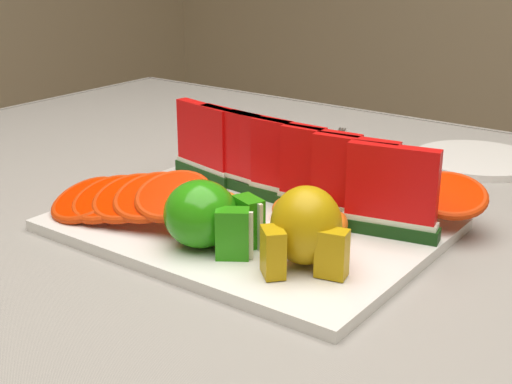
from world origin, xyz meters
The scene contains 11 objects.
table centered at (0.00, 0.00, 0.65)m, with size 1.40×0.90×0.75m.
tablecloth centered at (0.00, 0.00, 0.72)m, with size 1.53×1.03×0.20m.
platter centered at (-0.03, -0.08, 0.76)m, with size 0.40×0.30×0.01m.
apple_cluster centered at (-0.02, -0.16, 0.80)m, with size 0.11×0.09×0.07m.
pear_cluster centered at (0.08, -0.14, 0.81)m, with size 0.10×0.10×0.08m.
side_plate centered at (0.09, 0.32, 0.76)m, with size 0.21×0.21×0.01m.
fork centered at (-0.15, 0.26, 0.76)m, with size 0.08×0.19×0.00m.
watermelon_row centered at (-0.02, -0.01, 0.82)m, with size 0.39×0.07×0.10m.
orange_fan_front centered at (-0.14, -0.16, 0.80)m, with size 0.21×0.13×0.06m.
orange_fan_back centered at (0.01, 0.05, 0.79)m, with size 0.39×0.12×0.05m.
tangerine_segments centered at (-0.01, -0.07, 0.78)m, with size 0.21×0.07×0.02m.
Camera 1 is at (0.42, -0.67, 1.07)m, focal length 50.00 mm.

